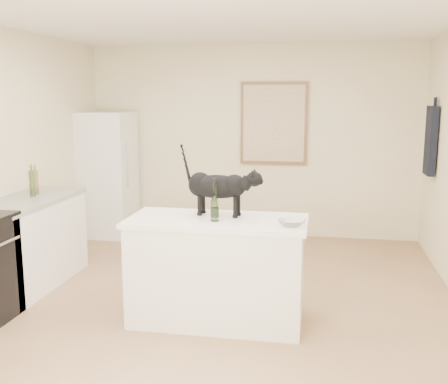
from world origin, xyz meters
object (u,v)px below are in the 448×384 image
at_px(fridge, 107,174).
at_px(glass_bowl, 292,223).
at_px(black_cat, 218,190).
at_px(wine_bottle, 215,203).

bearing_deg(fridge, glass_bowl, -45.14).
bearing_deg(black_cat, wine_bottle, -77.88).
bearing_deg(fridge, black_cat, -50.04).
bearing_deg(black_cat, glass_bowl, -14.66).
xyz_separation_m(fridge, wine_bottle, (2.05, -2.63, 0.20)).
relative_size(black_cat, wine_bottle, 2.08).
xyz_separation_m(black_cat, wine_bottle, (0.02, -0.21, -0.07)).
xyz_separation_m(fridge, glass_bowl, (2.68, -2.69, 0.08)).
xyz_separation_m(wine_bottle, glass_bowl, (0.63, -0.06, -0.13)).
bearing_deg(glass_bowl, fridge, 134.86).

